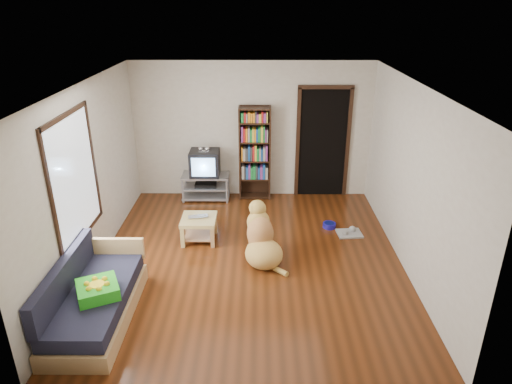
{
  "coord_description": "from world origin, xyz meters",
  "views": [
    {
      "loc": [
        0.13,
        -5.91,
        3.64
      ],
      "look_at": [
        0.09,
        0.48,
        0.9
      ],
      "focal_mm": 32.0,
      "sensor_mm": 36.0,
      "label": 1
    }
  ],
  "objects_px": {
    "crt_tv": "(205,162)",
    "bookshelf": "(255,148)",
    "grey_rag": "(349,234)",
    "green_cushion": "(98,290)",
    "dog": "(261,240)",
    "tv_stand": "(206,186)",
    "sofa": "(93,301)",
    "laptop": "(198,218)",
    "dog_bowl": "(329,225)",
    "coffee_table": "(199,225)"
  },
  "relations": [
    {
      "from": "dog_bowl",
      "to": "crt_tv",
      "type": "relative_size",
      "value": 0.38
    },
    {
      "from": "tv_stand",
      "to": "dog",
      "type": "distance_m",
      "value": 2.47
    },
    {
      "from": "sofa",
      "to": "grey_rag",
      "type": "bearing_deg",
      "value": 31.79
    },
    {
      "from": "grey_rag",
      "to": "crt_tv",
      "type": "distance_m",
      "value": 3.03
    },
    {
      "from": "grey_rag",
      "to": "dog",
      "type": "distance_m",
      "value": 1.69
    },
    {
      "from": "coffee_table",
      "to": "dog",
      "type": "distance_m",
      "value": 1.15
    },
    {
      "from": "green_cushion",
      "to": "tv_stand",
      "type": "distance_m",
      "value": 3.84
    },
    {
      "from": "green_cushion",
      "to": "coffee_table",
      "type": "relative_size",
      "value": 0.82
    },
    {
      "from": "dog_bowl",
      "to": "dog",
      "type": "distance_m",
      "value": 1.58
    },
    {
      "from": "laptop",
      "to": "coffee_table",
      "type": "bearing_deg",
      "value": 78.02
    },
    {
      "from": "laptop",
      "to": "crt_tv",
      "type": "distance_m",
      "value": 1.74
    },
    {
      "from": "grey_rag",
      "to": "coffee_table",
      "type": "height_order",
      "value": "coffee_table"
    },
    {
      "from": "coffee_table",
      "to": "dog",
      "type": "xyz_separation_m",
      "value": [
        1.0,
        -0.57,
        0.05
      ]
    },
    {
      "from": "crt_tv",
      "to": "sofa",
      "type": "relative_size",
      "value": 0.32
    },
    {
      "from": "green_cushion",
      "to": "laptop",
      "type": "distance_m",
      "value": 2.25
    },
    {
      "from": "laptop",
      "to": "tv_stand",
      "type": "xyz_separation_m",
      "value": [
        -0.07,
        1.69,
        -0.14
      ]
    },
    {
      "from": "grey_rag",
      "to": "coffee_table",
      "type": "distance_m",
      "value": 2.49
    },
    {
      "from": "green_cushion",
      "to": "dog_bowl",
      "type": "bearing_deg",
      "value": 14.24
    },
    {
      "from": "sofa",
      "to": "coffee_table",
      "type": "distance_m",
      "value": 2.23
    },
    {
      "from": "bookshelf",
      "to": "dog",
      "type": "height_order",
      "value": "bookshelf"
    },
    {
      "from": "tv_stand",
      "to": "crt_tv",
      "type": "distance_m",
      "value": 0.47
    },
    {
      "from": "dog_bowl",
      "to": "dog",
      "type": "height_order",
      "value": "dog"
    },
    {
      "from": "crt_tv",
      "to": "dog",
      "type": "relative_size",
      "value": 0.58
    },
    {
      "from": "sofa",
      "to": "bookshelf",
      "type": "bearing_deg",
      "value": 62.68
    },
    {
      "from": "tv_stand",
      "to": "bookshelf",
      "type": "height_order",
      "value": "bookshelf"
    },
    {
      "from": "laptop",
      "to": "coffee_table",
      "type": "distance_m",
      "value": 0.14
    },
    {
      "from": "laptop",
      "to": "tv_stand",
      "type": "relative_size",
      "value": 0.35
    },
    {
      "from": "green_cushion",
      "to": "dog_bowl",
      "type": "relative_size",
      "value": 2.06
    },
    {
      "from": "dog",
      "to": "grey_rag",
      "type": "bearing_deg",
      "value": 27.85
    },
    {
      "from": "dog_bowl",
      "to": "crt_tv",
      "type": "height_order",
      "value": "crt_tv"
    },
    {
      "from": "green_cushion",
      "to": "dog",
      "type": "bearing_deg",
      "value": 13.04
    },
    {
      "from": "laptop",
      "to": "sofa",
      "type": "relative_size",
      "value": 0.18
    },
    {
      "from": "laptop",
      "to": "tv_stand",
      "type": "distance_m",
      "value": 1.7
    },
    {
      "from": "bookshelf",
      "to": "coffee_table",
      "type": "bearing_deg",
      "value": -116.65
    },
    {
      "from": "green_cushion",
      "to": "bookshelf",
      "type": "xyz_separation_m",
      "value": [
        1.8,
        3.83,
        0.5
      ]
    },
    {
      "from": "green_cushion",
      "to": "coffee_table",
      "type": "height_order",
      "value": "green_cushion"
    },
    {
      "from": "laptop",
      "to": "tv_stand",
      "type": "height_order",
      "value": "tv_stand"
    },
    {
      "from": "dog_bowl",
      "to": "dog",
      "type": "bearing_deg",
      "value": -138.73
    },
    {
      "from": "grey_rag",
      "to": "bookshelf",
      "type": "height_order",
      "value": "bookshelf"
    },
    {
      "from": "dog",
      "to": "laptop",
      "type": "bearing_deg",
      "value": 151.59
    },
    {
      "from": "tv_stand",
      "to": "bookshelf",
      "type": "bearing_deg",
      "value": 5.63
    },
    {
      "from": "crt_tv",
      "to": "coffee_table",
      "type": "xyz_separation_m",
      "value": [
        0.07,
        -1.68,
        -0.46
      ]
    },
    {
      "from": "bookshelf",
      "to": "green_cushion",
      "type": "bearing_deg",
      "value": -115.16
    },
    {
      "from": "tv_stand",
      "to": "crt_tv",
      "type": "height_order",
      "value": "crt_tv"
    },
    {
      "from": "tv_stand",
      "to": "bookshelf",
      "type": "xyz_separation_m",
      "value": [
        0.95,
        0.09,
        0.73
      ]
    },
    {
      "from": "sofa",
      "to": "green_cushion",
      "type": "bearing_deg",
      "value": -40.97
    },
    {
      "from": "crt_tv",
      "to": "bookshelf",
      "type": "distance_m",
      "value": 0.99
    },
    {
      "from": "green_cushion",
      "to": "coffee_table",
      "type": "distance_m",
      "value": 2.28
    },
    {
      "from": "crt_tv",
      "to": "dog_bowl",
      "type": "bearing_deg",
      "value": -28.69
    },
    {
      "from": "tv_stand",
      "to": "sofa",
      "type": "relative_size",
      "value": 0.5
    }
  ]
}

